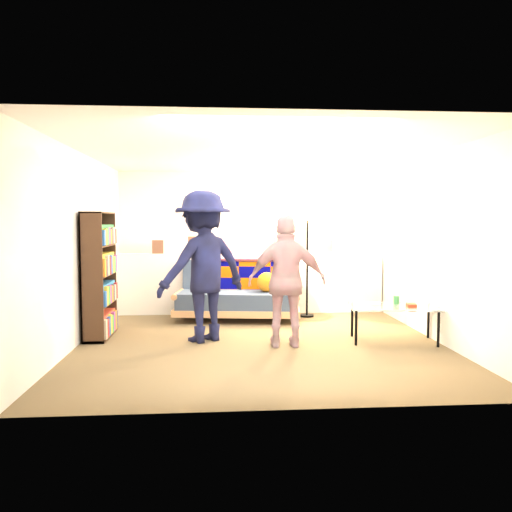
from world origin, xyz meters
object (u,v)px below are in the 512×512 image
(coffee_table, at_px, (394,308))
(person_left, at_px, (203,266))
(bookshelf, at_px, (99,279))
(futon_sofa, at_px, (239,295))
(person_right, at_px, (287,281))
(floor_lamp, at_px, (307,245))

(coffee_table, relative_size, person_left, 0.62)
(bookshelf, bearing_deg, futon_sofa, 29.88)
(person_right, bearing_deg, coffee_table, -170.16)
(coffee_table, xyz_separation_m, person_right, (-1.39, -0.14, 0.37))
(person_left, bearing_deg, bookshelf, -45.91)
(person_right, bearing_deg, floor_lamp, -103.26)
(floor_lamp, xyz_separation_m, person_left, (-1.61, -1.52, -0.20))
(bookshelf, relative_size, coffee_table, 1.40)
(futon_sofa, relative_size, coffee_table, 1.70)
(coffee_table, distance_m, person_right, 1.45)
(bookshelf, distance_m, floor_lamp, 3.24)
(coffee_table, bearing_deg, bookshelf, 171.73)
(futon_sofa, relative_size, floor_lamp, 1.24)
(futon_sofa, relative_size, person_right, 1.25)
(futon_sofa, height_order, floor_lamp, floor_lamp)
(futon_sofa, xyz_separation_m, person_right, (0.51, -1.78, 0.42))
(futon_sofa, xyz_separation_m, bookshelf, (-1.88, -1.08, 0.39))
(coffee_table, height_order, floor_lamp, floor_lamp)
(floor_lamp, bearing_deg, futon_sofa, -173.44)
(floor_lamp, bearing_deg, coffee_table, -65.41)
(coffee_table, xyz_separation_m, person_left, (-2.42, 0.24, 0.53))
(floor_lamp, distance_m, person_right, 2.02)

